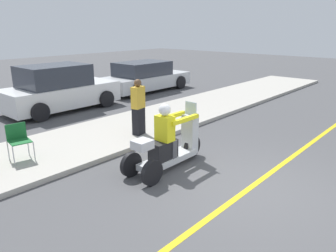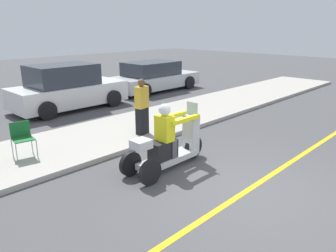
{
  "view_description": "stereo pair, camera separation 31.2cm",
  "coord_description": "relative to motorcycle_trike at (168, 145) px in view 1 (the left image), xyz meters",
  "views": [
    {
      "loc": [
        -5.37,
        -2.63,
        3.05
      ],
      "look_at": [
        -0.32,
        1.84,
        0.99
      ],
      "focal_mm": 35.0,
      "sensor_mm": 36.0,
      "label": 1
    },
    {
      "loc": [
        -5.16,
        -2.86,
        3.05
      ],
      "look_at": [
        -0.32,
        1.84,
        0.99
      ],
      "focal_mm": 35.0,
      "sensor_mm": 36.0,
      "label": 2
    }
  ],
  "objects": [
    {
      "name": "ground_plane",
      "position": [
        0.31,
        -1.84,
        -0.54
      ],
      "size": [
        60.0,
        60.0,
        0.0
      ],
      "primitive_type": "plane",
      "color": "#4C4C4F"
    },
    {
      "name": "lane_stripe",
      "position": [
        -0.01,
        -1.84,
        -0.54
      ],
      "size": [
        24.0,
        0.12,
        0.01
      ],
      "color": "gold",
      "rests_on": "ground"
    },
    {
      "name": "sidewalk_strip",
      "position": [
        0.31,
        2.76,
        -0.48
      ],
      "size": [
        28.0,
        2.8,
        0.12
      ],
      "color": "#B2ADA3",
      "rests_on": "ground"
    },
    {
      "name": "motorcycle_trike",
      "position": [
        0.0,
        0.0,
        0.0
      ],
      "size": [
        2.23,
        0.71,
        1.5
      ],
      "color": "black",
      "rests_on": "ground"
    },
    {
      "name": "spectator_near_curb",
      "position": [
        0.98,
        1.98,
        0.33
      ],
      "size": [
        0.4,
        0.28,
        1.56
      ],
      "color": "black",
      "rests_on": "sidewalk_strip"
    },
    {
      "name": "folding_chair_set_back",
      "position": [
        -2.07,
        2.71,
        0.08
      ],
      "size": [
        0.53,
        0.53,
        0.82
      ],
      "color": "#A5A8AD",
      "rests_on": "sidewalk_strip"
    },
    {
      "name": "parked_car_lot_far",
      "position": [
        1.29,
        6.6,
        0.25
      ],
      "size": [
        4.24,
        2.07,
        1.7
      ],
      "color": "silver",
      "rests_on": "ground"
    },
    {
      "name": "parked_car_lot_right",
      "position": [
        6.1,
        6.91,
        0.14
      ],
      "size": [
        4.63,
        2.07,
        1.42
      ],
      "color": "silver",
      "rests_on": "ground"
    }
  ]
}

